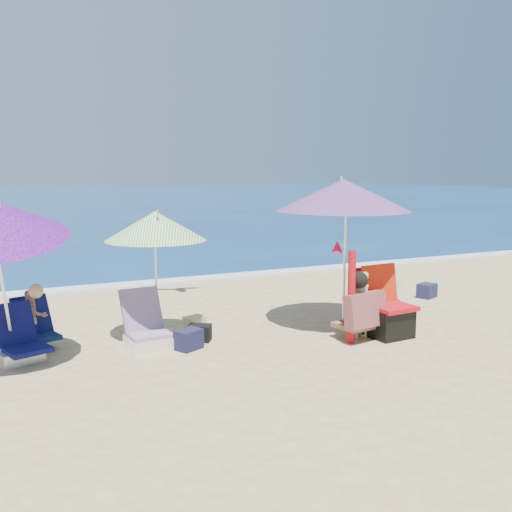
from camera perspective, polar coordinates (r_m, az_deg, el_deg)
name	(u,v)px	position (r m, az deg, el deg)	size (l,w,h in m)	color
ground	(309,348)	(7.64, 5.30, -9.05)	(120.00, 120.00, 0.00)	#D8BC84
sea	(34,199)	(51.46, -21.17, 5.29)	(120.00, 80.00, 0.12)	navy
foam	(186,280)	(12.18, -6.98, -2.37)	(120.00, 0.50, 0.04)	white
umbrella_turquoise	(343,195)	(8.35, 8.67, 5.99)	(2.34, 2.34, 2.21)	white
umbrella_striped	(156,226)	(7.70, -9.93, 2.95)	(1.75, 1.75, 1.80)	white
furled_umbrella	(349,287)	(7.75, 9.16, -3.09)	(0.31, 0.31, 1.38)	red
chair_navy	(19,346)	(7.63, -22.44, -8.28)	(0.70, 0.78, 0.69)	#0C0E44
chair_rainbow	(147,333)	(7.70, -10.77, -7.49)	(0.58, 0.71, 0.75)	#F05459
camp_chair_left	(388,316)	(8.25, 12.97, -5.78)	(0.61, 0.63, 0.99)	red
camp_chair_right	(375,304)	(8.82, 11.72, -4.66)	(0.69, 0.63, 0.89)	#9D0B14
person_center	(361,307)	(7.97, 10.41, -4.97)	(0.68, 0.65, 0.96)	tan
person_left	(34,319)	(8.03, -21.20, -5.84)	(0.61, 0.68, 0.86)	tan
bag_navy_a	(189,340)	(7.57, -6.69, -8.23)	(0.41, 0.37, 0.26)	#191937
bag_black_a	(199,333)	(7.92, -5.63, -7.59)	(0.38, 0.35, 0.22)	black
bag_tan	(195,325)	(8.30, -6.12, -6.78)	(0.34, 0.29, 0.24)	tan
bag_navy_b	(427,291)	(10.95, 16.59, -3.31)	(0.41, 0.36, 0.26)	#1B1E3D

